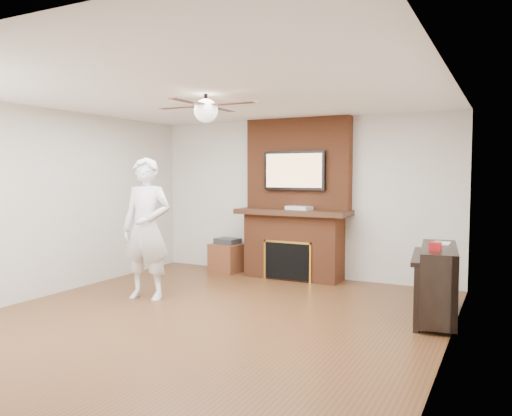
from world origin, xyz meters
The scene contains 12 objects.
room_shell centered at (0.00, 0.00, 1.25)m, with size 5.36×5.86×2.86m.
fireplace centered at (0.00, 2.55, 1.00)m, with size 1.78×0.64×2.50m.
tv centered at (0.00, 2.50, 1.68)m, with size 1.00×0.08×0.60m.
ceiling_fan centered at (0.00, 0.00, 2.33)m, with size 1.21×1.21×0.31m.
person centered at (-1.21, 0.43, 0.92)m, with size 0.67×0.45×1.84m, color silver.
side_table centered at (-1.19, 2.48, 0.26)m, with size 0.54×0.54×0.56m.
piano centered at (2.30, 1.17, 0.44)m, with size 0.62×1.30×0.92m.
cable_box centered at (0.10, 2.45, 1.11)m, with size 0.38×0.22×0.05m, color silver.
candle_orange centered at (-0.12, 2.38, 0.05)m, with size 0.07×0.07×0.11m, color #BB3716.
candle_green centered at (-0.01, 2.36, 0.04)m, with size 0.07×0.07×0.08m, color #498C38.
candle_cream centered at (0.12, 2.32, 0.05)m, with size 0.08×0.08×0.11m, color beige.
candle_blue centered at (0.21, 2.31, 0.04)m, with size 0.06×0.06×0.07m, color #304B90.
Camera 1 is at (2.99, -4.64, 1.64)m, focal length 35.00 mm.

